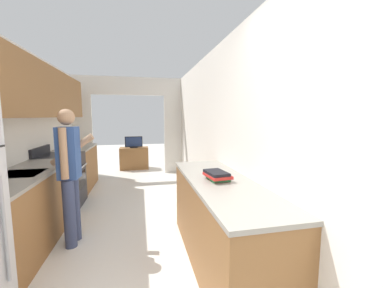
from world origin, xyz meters
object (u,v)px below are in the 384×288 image
(tv_cabinet, at_px, (134,158))
(knife, at_px, (71,149))
(range_oven, at_px, (62,180))
(television, at_px, (134,142))
(person, at_px, (70,173))
(book_stack, at_px, (217,175))

(tv_cabinet, bearing_deg, knife, -118.41)
(range_oven, bearing_deg, knife, 89.98)
(tv_cabinet, height_order, television, television)
(person, xyz_separation_m, book_stack, (1.56, -0.74, 0.08))
(television, bearing_deg, book_stack, -78.75)
(person, xyz_separation_m, tv_cabinet, (0.63, 3.98, -0.54))
(book_stack, relative_size, television, 0.64)
(range_oven, distance_m, knife, 0.75)
(range_oven, height_order, person, person)
(range_oven, xyz_separation_m, television, (1.12, 2.64, 0.33))
(book_stack, xyz_separation_m, knife, (-2.05, 2.65, -0.04))
(tv_cabinet, distance_m, television, 0.47)
(person, distance_m, television, 3.99)
(book_stack, distance_m, television, 4.77)
(range_oven, distance_m, television, 2.88)
(television, distance_m, knife, 2.32)
(range_oven, relative_size, tv_cabinet, 1.29)
(person, height_order, tv_cabinet, person)
(book_stack, bearing_deg, range_oven, 135.13)
(person, relative_size, knife, 4.97)
(range_oven, bearing_deg, television, 67.00)
(television, relative_size, knife, 1.51)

